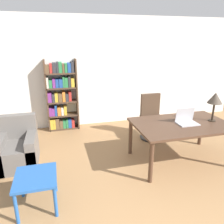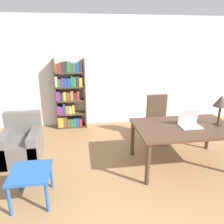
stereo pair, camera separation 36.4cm
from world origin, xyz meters
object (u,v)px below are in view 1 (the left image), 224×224
Objects in this scene: desk at (182,128)px; armchair at (18,149)px; side_table_blue at (36,181)px; laptop at (187,120)px; office_chair at (152,119)px; table_lamp at (215,99)px; bookshelf at (61,96)px.

desk is 2.00× the size of armchair.
desk is 2.94× the size of side_table_blue.
laptop reaches higher than armchair.
office_chair is (-0.07, 1.08, -0.21)m from desk.
desk is 0.77m from table_lamp.
office_chair is 2.82m from armchair.
desk is 1.70× the size of office_chair.
office_chair is at bearing 34.75° from side_table_blue.
side_table_blue is at bearing -145.25° from office_chair.
laptop reaches higher than side_table_blue.
side_table_blue is at bearing -99.52° from bookshelf.
office_chair is 1.73× the size of side_table_blue.
office_chair is (-0.66, 1.10, -0.70)m from table_lamp.
side_table_blue is 0.68× the size of armchair.
desk is 4.77× the size of laptop.
laptop is at bearing -12.42° from armchair.
bookshelf is (0.45, 2.68, 0.45)m from side_table_blue.
laptop is 0.36× the size of office_chair.
table_lamp is 0.92× the size of side_table_blue.
table_lamp reaches higher than office_chair.
laptop is (0.07, -0.01, 0.13)m from desk.
laptop is 2.61m from side_table_blue.
armchair is at bearing 108.27° from side_table_blue.
table_lamp is (0.60, -0.02, 0.49)m from desk.
side_table_blue is (-3.04, -0.55, -0.75)m from table_lamp.
laptop is 2.96m from bookshelf.
desk is 3.21× the size of table_lamp.
desk is at bearing 168.96° from laptop.
table_lamp is (0.52, -0.01, 0.36)m from laptop.
bookshelf is (-1.99, 2.11, 0.19)m from desk.
bookshelf is (0.85, 1.48, 0.56)m from armchair.
laptop and office_chair have the same top height.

